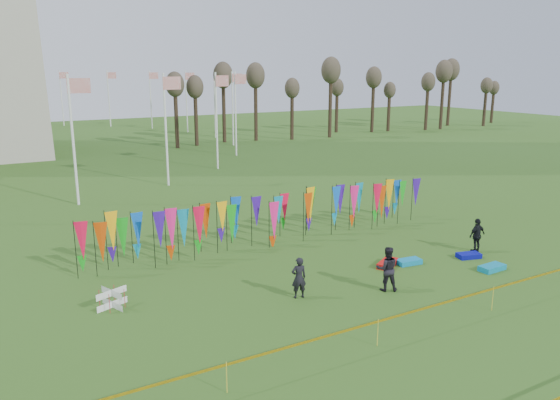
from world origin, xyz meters
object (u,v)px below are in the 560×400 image
person_left (299,278)px  person_right (477,235)px  kite_bag_blue (469,255)px  person_mid (387,269)px  kite_bag_turquoise (409,262)px  kite_bag_red (388,264)px  box_kite (112,299)px  kite_bag_teal (492,268)px

person_left → person_right: size_ratio=0.98×
person_left → kite_bag_blue: 8.99m
person_mid → person_right: size_ratio=1.09×
person_mid → kite_bag_turquoise: 3.36m
person_mid → kite_bag_blue: person_mid is taller
person_left → kite_bag_red: (5.08, 0.94, -0.67)m
person_left → person_mid: bearing=174.2°
kite_bag_turquoise → kite_bag_blue: same height
box_kite → kite_bag_red: box_kite is taller
person_mid → kite_bag_red: person_mid is taller
person_mid → box_kite: bearing=8.6°
box_kite → person_mid: size_ratio=0.40×
kite_bag_turquoise → kite_bag_teal: (2.54, -2.31, 0.01)m
box_kite → kite_bag_teal: box_kite is taller
person_mid → kite_bag_teal: person_mid is taller
person_right → kite_bag_teal: bearing=56.4°
person_left → person_mid: person_mid is taller
person_mid → kite_bag_turquoise: bearing=-118.7°
person_right → kite_bag_turquoise: size_ratio=1.48×
person_mid → kite_bag_blue: (5.67, 1.02, -0.77)m
box_kite → kite_bag_turquoise: size_ratio=0.65×
person_right → kite_bag_blue: size_ratio=1.55×
box_kite → person_right: 16.32m
kite_bag_teal → box_kite: bearing=164.5°
person_left → kite_bag_turquoise: bearing=-161.5°
person_right → kite_bag_red: 4.92m
person_right → kite_bag_red: bearing=-6.9°
kite_bag_teal → person_left: bearing=169.3°
kite_bag_turquoise → kite_bag_blue: 3.00m
box_kite → kite_bag_blue: 15.44m
box_kite → person_left: (6.26, -2.50, 0.44)m
kite_bag_blue → kite_bag_teal: 1.63m
box_kite → kite_bag_teal: (14.86, -4.13, -0.24)m
kite_bag_red → person_mid: bearing=-131.6°
kite_bag_blue → kite_bag_red: size_ratio=0.82×
person_mid → kite_bag_red: size_ratio=1.39×
kite_bag_red → kite_bag_blue: bearing=-14.3°
person_right → person_mid: bearing=12.0°
kite_bag_blue → kite_bag_red: kite_bag_red is taller
kite_bag_turquoise → person_left: bearing=-173.6°
person_mid → kite_bag_teal: size_ratio=1.48×
box_kite → person_left: 6.75m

